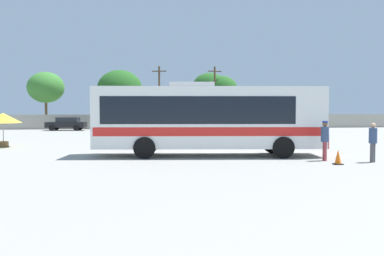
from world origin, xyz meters
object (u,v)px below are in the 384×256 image
(attendant_by_bus_door, at_px, (325,138))
(parked_car_second_dark_blue, at_px, (117,123))
(utility_pole_near, at_px, (159,96))
(parked_car_third_dark_blue, at_px, (169,123))
(utility_pole_far, at_px, (215,96))
(roadside_tree_right, at_px, (222,89))
(traffic_cone_on_apron, at_px, (338,157))
(roadside_tree_left, at_px, (46,88))
(passenger_waiting_on_apron, at_px, (373,140))
(roadside_tree_midright, at_px, (210,88))
(coach_bus_white_red, at_px, (206,117))
(vendor_umbrella_near_gate_yellow, at_px, (3,119))
(roadside_tree_midleft, at_px, (120,89))
(parked_car_leftmost_black, at_px, (67,123))

(attendant_by_bus_door, xyz_separation_m, parked_car_second_dark_blue, (-10.66, 29.03, -0.25))
(parked_car_second_dark_blue, distance_m, utility_pole_near, 8.05)
(parked_car_third_dark_blue, height_order, utility_pole_far, utility_pole_far)
(roadside_tree_right, distance_m, traffic_cone_on_apron, 37.97)
(roadside_tree_left, bearing_deg, passenger_waiting_on_apron, -60.20)
(roadside_tree_midright, bearing_deg, coach_bus_white_red, -100.10)
(traffic_cone_on_apron, bearing_deg, coach_bus_white_red, 140.90)
(vendor_umbrella_near_gate_yellow, height_order, utility_pole_near, utility_pole_near)
(passenger_waiting_on_apron, relative_size, parked_car_third_dark_blue, 0.41)
(passenger_waiting_on_apron, xyz_separation_m, roadside_tree_left, (-21.68, 37.84, 4.08))
(roadside_tree_midleft, height_order, roadside_tree_midright, roadside_tree_midright)
(parked_car_leftmost_black, xyz_separation_m, utility_pole_far, (17.55, 5.08, 3.29))
(coach_bus_white_red, bearing_deg, parked_car_third_dark_blue, 89.79)
(parked_car_third_dark_blue, bearing_deg, attendant_by_bus_door, -80.39)
(roadside_tree_midleft, bearing_deg, traffic_cone_on_apron, -74.19)
(parked_car_third_dark_blue, relative_size, utility_pole_far, 0.55)
(roadside_tree_midleft, xyz_separation_m, roadside_tree_right, (13.16, 0.22, 0.05))
(parked_car_leftmost_black, height_order, parked_car_second_dark_blue, parked_car_second_dark_blue)
(vendor_umbrella_near_gate_yellow, distance_m, traffic_cone_on_apron, 19.70)
(coach_bus_white_red, relative_size, parked_car_second_dark_blue, 2.80)
(parked_car_leftmost_black, relative_size, roadside_tree_midright, 0.60)
(roadside_tree_left, xyz_separation_m, roadside_tree_midleft, (9.23, -0.97, -0.19))
(coach_bus_white_red, xyz_separation_m, parked_car_second_dark_blue, (-5.62, 26.31, -1.18))
(vendor_umbrella_near_gate_yellow, height_order, traffic_cone_on_apron, vendor_umbrella_near_gate_yellow)
(attendant_by_bus_door, distance_m, roadside_tree_midright, 39.04)
(coach_bus_white_red, distance_m, roadside_tree_right, 34.50)
(parked_car_third_dark_blue, height_order, utility_pole_near, utility_pole_near)
(coach_bus_white_red, height_order, parked_car_second_dark_blue, coach_bus_white_red)
(parked_car_second_dark_blue, bearing_deg, coach_bus_white_red, -77.94)
(parked_car_third_dark_blue, relative_size, utility_pole_near, 0.56)
(vendor_umbrella_near_gate_yellow, height_order, parked_car_leftmost_black, vendor_umbrella_near_gate_yellow)
(vendor_umbrella_near_gate_yellow, xyz_separation_m, roadside_tree_left, (-3.17, 27.92, 3.30))
(roadside_tree_midleft, bearing_deg, utility_pole_near, -17.26)
(vendor_umbrella_near_gate_yellow, height_order, parked_car_third_dark_blue, vendor_umbrella_near_gate_yellow)
(parked_car_second_dark_blue, height_order, utility_pole_far, utility_pole_far)
(roadside_tree_midleft, xyz_separation_m, traffic_cone_on_apron, (10.58, -37.38, -4.57))
(coach_bus_white_red, height_order, utility_pole_near, utility_pole_near)
(vendor_umbrella_near_gate_yellow, bearing_deg, passenger_waiting_on_apron, -28.21)
(roadside_tree_midright, bearing_deg, roadside_tree_left, -175.19)
(parked_car_leftmost_black, relative_size, parked_car_third_dark_blue, 1.01)
(passenger_waiting_on_apron, height_order, parked_car_leftmost_black, passenger_waiting_on_apron)
(attendant_by_bus_door, bearing_deg, parked_car_second_dark_blue, 110.16)
(passenger_waiting_on_apron, bearing_deg, coach_bus_white_red, 152.58)
(attendant_by_bus_door, bearing_deg, roadside_tree_left, 118.20)
(attendant_by_bus_door, height_order, parked_car_second_dark_blue, attendant_by_bus_door)
(attendant_by_bus_door, bearing_deg, roadside_tree_right, 85.99)
(attendant_by_bus_door, distance_m, utility_pole_near, 35.10)
(coach_bus_white_red, distance_m, utility_pole_near, 31.86)
(roadside_tree_left, bearing_deg, utility_pole_far, -5.74)
(roadside_tree_midright, bearing_deg, parked_car_leftmost_black, -152.89)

